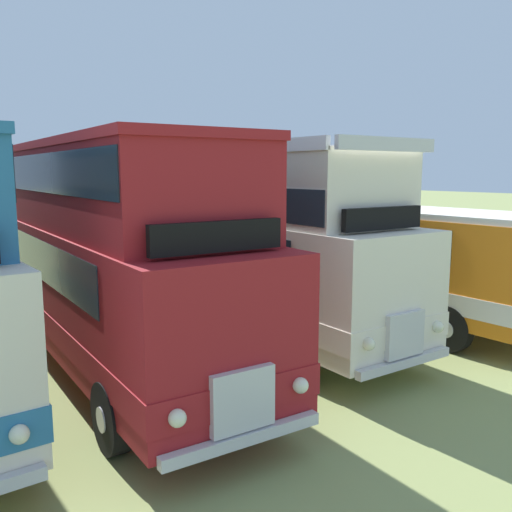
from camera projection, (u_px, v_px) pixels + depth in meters
name	position (u px, v px, depth m)	size (l,w,h in m)	color
bus_seventh_in_row	(95.00, 241.00, 11.48)	(3.16, 11.71, 4.49)	maroon
bus_eighth_in_row	(244.00, 236.00, 13.55)	(2.85, 10.17, 4.52)	silver
bus_ninth_in_row	(351.00, 248.00, 15.75)	(2.64, 11.51, 2.99)	orange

